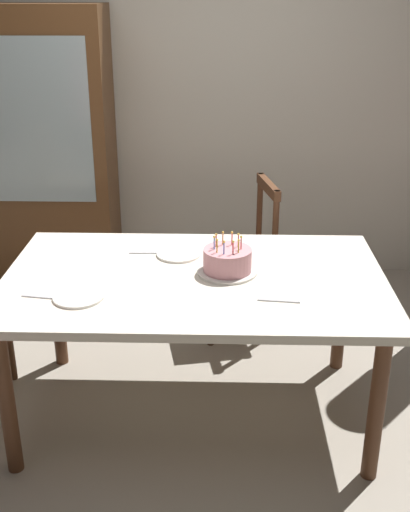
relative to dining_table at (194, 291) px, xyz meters
The scene contains 11 objects.
ground 0.68m from the dining_table, ahead, with size 6.40×6.40×0.00m, color #9E9384.
back_wall 1.95m from the dining_table, 90.00° to the left, with size 6.40×0.10×2.60m, color silver.
dining_table is the anchor object (origin of this frame).
birthday_cake 0.21m from the dining_table, 14.34° to the left, with size 0.28×0.28×0.19m.
plate_near_celebrant 0.55m from the dining_table, 153.40° to the right, with size 0.22×0.22×0.01m, color white.
plate_far_side 0.27m from the dining_table, 109.96° to the left, with size 0.22×0.22×0.01m, color white.
fork_near_celebrant 0.70m from the dining_table, 159.37° to the right, with size 0.18×0.02×0.01m, color silver.
fork_far_side 0.37m from the dining_table, 133.43° to the left, with size 0.18×0.02×0.01m, color silver.
fork_near_guest 0.45m from the dining_table, 33.94° to the right, with size 0.18×0.02×0.01m, color silver.
chair_spindle_back 0.92m from the dining_table, 75.24° to the left, with size 0.52×0.52×0.95m.
china_cabinet 1.97m from the dining_table, 127.08° to the left, with size 1.10×0.45×1.90m.
Camera 1 is at (0.12, -2.67, 1.99)m, focal length 44.65 mm.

